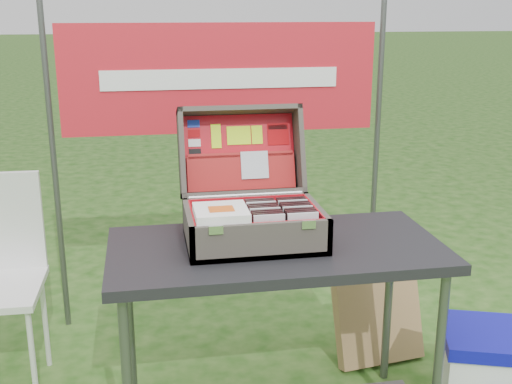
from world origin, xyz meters
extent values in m
cube|color=black|center=(0.07, 0.06, 0.77)|extent=(1.26, 0.63, 0.04)
cylinder|color=#59595B|center=(0.64, -0.20, 0.37)|extent=(0.04, 0.04, 0.75)
cylinder|color=#59595B|center=(-0.50, 0.31, 0.37)|extent=(0.04, 0.04, 0.75)
cylinder|color=#59595B|center=(0.64, 0.31, 0.37)|extent=(0.04, 0.04, 0.75)
cube|color=#464038|center=(-0.01, 0.09, 0.80)|extent=(0.51, 0.36, 0.02)
cube|color=#464038|center=(-0.01, -0.08, 0.85)|extent=(0.51, 0.02, 0.14)
cube|color=#464038|center=(-0.01, 0.26, 0.85)|extent=(0.51, 0.02, 0.14)
cube|color=#464038|center=(-0.25, 0.09, 0.85)|extent=(0.02, 0.36, 0.14)
cube|color=#464038|center=(0.24, 0.09, 0.85)|extent=(0.02, 0.36, 0.14)
cube|color=red|center=(-0.01, 0.09, 0.81)|extent=(0.47, 0.32, 0.01)
cube|color=silver|center=(-0.17, -0.09, 0.91)|extent=(0.05, 0.01, 0.03)
cube|color=silver|center=(0.16, -0.09, 0.91)|extent=(0.05, 0.01, 0.03)
cylinder|color=silver|center=(-0.01, 0.27, 0.92)|extent=(0.46, 0.02, 0.02)
cube|color=#464038|center=(-0.01, 0.45, 1.06)|extent=(0.51, 0.13, 0.35)
cube|color=#464038|center=(-0.01, 0.45, 1.24)|extent=(0.51, 0.14, 0.06)
cube|color=#464038|center=(-0.01, 0.34, 0.91)|extent=(0.51, 0.14, 0.06)
cube|color=#464038|center=(-0.25, 0.40, 1.07)|extent=(0.02, 0.24, 0.39)
cube|color=#464038|center=(0.24, 0.40, 1.07)|extent=(0.02, 0.24, 0.39)
cube|color=red|center=(-0.01, 0.44, 1.06)|extent=(0.47, 0.11, 0.31)
cube|color=red|center=(-0.01, -0.07, 0.86)|extent=(0.47, 0.01, 0.12)
cube|color=red|center=(-0.01, 0.25, 0.86)|extent=(0.47, 0.01, 0.12)
cube|color=red|center=(-0.24, 0.09, 0.86)|extent=(0.01, 0.32, 0.12)
cube|color=red|center=(0.23, 0.09, 0.86)|extent=(0.01, 0.32, 0.12)
cube|color=maroon|center=(-0.01, 0.40, 0.99)|extent=(0.45, 0.08, 0.15)
cube|color=maroon|center=(-0.01, 0.41, 1.06)|extent=(0.44, 0.03, 0.03)
cube|color=silver|center=(0.05, 0.39, 1.02)|extent=(0.11, 0.05, 0.11)
cube|color=#1933B2|center=(-0.19, 0.47, 1.18)|extent=(0.05, 0.01, 0.03)
cube|color=#A30004|center=(-0.19, 0.46, 1.15)|extent=(0.05, 0.01, 0.03)
cube|color=white|center=(-0.19, 0.45, 1.11)|extent=(0.05, 0.01, 0.03)
cube|color=black|center=(-0.19, 0.44, 1.07)|extent=(0.05, 0.01, 0.03)
cube|color=#C2F412|center=(-0.10, 0.46, 1.13)|extent=(0.04, 0.03, 0.10)
cube|color=#C2F412|center=(-0.01, 0.46, 1.13)|extent=(0.10, 0.03, 0.07)
cube|color=#C2F412|center=(0.07, 0.46, 1.13)|extent=(0.05, 0.03, 0.07)
cube|color=#A30004|center=(0.16, 0.46, 1.13)|extent=(0.09, 0.03, 0.09)
cube|color=black|center=(0.16, 0.47, 1.16)|extent=(0.08, 0.01, 0.02)
cube|color=silver|center=(0.03, -0.05, 0.88)|extent=(0.11, 0.01, 0.13)
cube|color=black|center=(0.03, -0.03, 0.88)|extent=(0.11, 0.01, 0.13)
cube|color=black|center=(0.03, -0.01, 0.88)|extent=(0.11, 0.01, 0.13)
cube|color=black|center=(0.03, 0.01, 0.88)|extent=(0.11, 0.01, 0.13)
cube|color=silver|center=(0.03, 0.03, 0.88)|extent=(0.11, 0.01, 0.13)
cube|color=black|center=(0.03, 0.05, 0.88)|extent=(0.11, 0.01, 0.13)
cube|color=black|center=(0.03, 0.07, 0.88)|extent=(0.11, 0.01, 0.13)
cube|color=black|center=(0.03, 0.09, 0.88)|extent=(0.11, 0.01, 0.13)
cube|color=silver|center=(0.03, 0.12, 0.88)|extent=(0.11, 0.01, 0.13)
cube|color=black|center=(0.03, 0.14, 0.88)|extent=(0.11, 0.01, 0.13)
cube|color=black|center=(0.03, 0.16, 0.88)|extent=(0.11, 0.01, 0.13)
cube|color=silver|center=(0.15, -0.05, 0.88)|extent=(0.11, 0.01, 0.13)
cube|color=black|center=(0.15, -0.03, 0.88)|extent=(0.11, 0.01, 0.13)
cube|color=black|center=(0.15, -0.01, 0.88)|extent=(0.11, 0.01, 0.13)
cube|color=black|center=(0.15, 0.01, 0.88)|extent=(0.11, 0.01, 0.13)
cube|color=silver|center=(0.15, 0.03, 0.88)|extent=(0.11, 0.01, 0.13)
cube|color=black|center=(0.15, 0.05, 0.88)|extent=(0.11, 0.01, 0.13)
cube|color=black|center=(0.15, 0.07, 0.88)|extent=(0.11, 0.01, 0.13)
cube|color=black|center=(0.15, 0.09, 0.88)|extent=(0.11, 0.01, 0.13)
cube|color=silver|center=(0.15, 0.12, 0.88)|extent=(0.11, 0.01, 0.13)
cube|color=black|center=(0.15, 0.14, 0.88)|extent=(0.11, 0.01, 0.13)
cube|color=black|center=(0.15, 0.16, 0.88)|extent=(0.11, 0.01, 0.13)
cube|color=white|center=(-0.14, 0.02, 0.93)|extent=(0.19, 0.19, 0.00)
cube|color=white|center=(-0.14, 0.02, 0.93)|extent=(0.19, 0.19, 0.00)
cube|color=white|center=(-0.14, 0.02, 0.94)|extent=(0.19, 0.19, 0.00)
cube|color=white|center=(-0.14, 0.02, 0.94)|extent=(0.19, 0.19, 0.00)
cube|color=white|center=(-0.14, 0.02, 0.95)|extent=(0.19, 0.19, 0.00)
cube|color=white|center=(-0.14, 0.02, 0.95)|extent=(0.19, 0.19, 0.00)
cube|color=#D85919|center=(-0.14, 0.01, 0.95)|extent=(0.09, 0.07, 0.00)
cube|color=white|center=(0.97, -0.07, 0.17)|extent=(0.52, 0.45, 0.35)
cube|color=#0D0E99|center=(0.97, -0.07, 0.38)|extent=(0.55, 0.48, 0.05)
cylinder|color=silver|center=(-0.90, 0.32, 0.24)|extent=(0.02, 0.02, 0.49)
cylinder|color=silver|center=(-0.90, 0.69, 0.24)|extent=(0.02, 0.02, 0.49)
cylinder|color=silver|center=(-0.90, 0.71, 0.71)|extent=(0.02, 0.02, 0.45)
cube|color=#A78248|center=(0.66, 0.48, 0.23)|extent=(0.45, 0.26, 0.45)
cylinder|color=#59595B|center=(-0.85, 1.10, 0.85)|extent=(0.03, 0.03, 1.70)
cylinder|color=#59595B|center=(0.85, 1.10, 0.85)|extent=(0.03, 0.03, 1.70)
cube|color=red|center=(0.00, 1.09, 1.30)|extent=(1.60, 0.02, 0.55)
cube|color=white|center=(0.00, 1.08, 1.30)|extent=(1.20, 0.00, 0.10)
camera|label=1|loc=(-0.40, -2.16, 1.65)|focal=45.00mm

